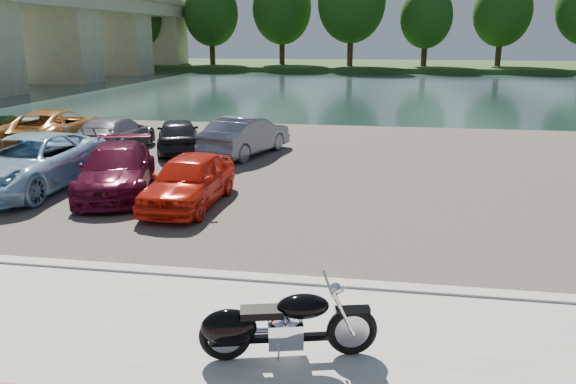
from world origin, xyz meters
name	(u,v)px	position (x,y,z in m)	size (l,w,h in m)	color
ground	(286,348)	(0.00, 0.00, 0.00)	(200.00, 200.00, 0.00)	#595447
kerb	(306,283)	(0.00, 2.00, 0.07)	(60.00, 0.30, 0.14)	#A29F98
parking_lot	(343,168)	(0.00, 11.00, 0.02)	(60.00, 18.00, 0.04)	#3D3731
river	(368,89)	(0.00, 40.00, 0.00)	(120.00, 40.00, 0.00)	#192E2B
far_bank	(375,66)	(0.00, 72.00, 0.30)	(120.00, 24.00, 0.60)	#1D4017
bridge	(52,20)	(-28.00, 41.02, 5.52)	(7.00, 56.00, 8.55)	tan
far_trees	(413,8)	(4.36, 65.79, 7.49)	(70.25, 10.68, 12.52)	#352213
motorcycle	(272,326)	(-0.11, -0.40, 0.56)	(2.29, 0.93, 1.05)	black
car_2	(28,163)	(-8.39, 6.93, 0.79)	(2.48, 5.38, 1.50)	#9CC6E3
car_3	(116,170)	(-5.85, 6.99, 0.69)	(1.81, 4.46, 1.29)	#520B21
car_4	(189,180)	(-3.52, 6.21, 0.69)	(1.54, 3.82, 1.30)	red
car_6	(54,128)	(-11.18, 12.79, 0.77)	(2.42, 5.24, 1.46)	#B16C29
car_7	(115,134)	(-8.47, 12.25, 0.69)	(1.83, 4.51, 1.31)	gray
car_8	(178,135)	(-6.16, 12.62, 0.67)	(1.50, 3.72, 1.27)	black
car_9	(246,136)	(-3.60, 12.55, 0.73)	(1.46, 4.19, 1.38)	slate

